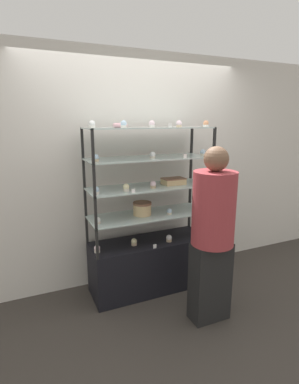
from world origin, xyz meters
TOP-DOWN VIEW (x-y plane):
  - ground_plane at (0.00, 0.00)m, footprint 20.00×20.00m
  - back_wall at (0.00, 0.38)m, footprint 8.00×0.05m
  - display_base at (0.00, 0.00)m, footprint 1.30×0.47m
  - display_riser_lower at (0.00, 0.00)m, footprint 1.30×0.47m
  - display_riser_middle at (0.00, 0.00)m, footprint 1.30×0.47m
  - display_riser_upper at (0.00, 0.00)m, footprint 1.30×0.47m
  - display_riser_top at (0.00, 0.00)m, footprint 1.30×0.47m
  - layer_cake_centerpiece at (-0.08, 0.01)m, footprint 0.20×0.20m
  - sheet_cake_frosted at (0.28, -0.01)m, footprint 0.24×0.16m
  - cupcake_0 at (-0.60, -0.06)m, footprint 0.06×0.06m
  - cupcake_1 at (-0.20, -0.05)m, footprint 0.06×0.06m
  - cupcake_2 at (0.18, -0.11)m, footprint 0.06×0.06m
  - cupcake_3 at (0.60, -0.10)m, footprint 0.06×0.06m
  - price_tag_0 at (-0.03, -0.21)m, footprint 0.04×0.00m
  - cupcake_4 at (-0.58, -0.08)m, footprint 0.05×0.05m
  - cupcake_5 at (0.19, -0.10)m, footprint 0.05×0.05m
  - cupcake_6 at (0.60, -0.06)m, footprint 0.05×0.05m
  - price_tag_1 at (0.44, -0.21)m, footprint 0.04×0.00m
  - cupcake_7 at (-0.60, -0.11)m, footprint 0.06×0.06m
  - cupcake_8 at (-0.30, -0.11)m, footprint 0.06×0.06m
  - cupcake_9 at (0.00, -0.09)m, footprint 0.06×0.06m
  - cupcake_10 at (0.60, -0.07)m, footprint 0.06×0.06m
  - price_tag_2 at (-0.26, -0.21)m, footprint 0.04×0.00m
  - cupcake_11 at (-0.58, -0.08)m, footprint 0.06×0.06m
  - cupcake_12 at (-0.00, -0.08)m, footprint 0.06×0.06m
  - cupcake_13 at (0.61, -0.07)m, footprint 0.06×0.06m
  - price_tag_3 at (0.30, -0.21)m, footprint 0.04×0.00m
  - cupcake_14 at (-0.59, -0.04)m, footprint 0.06×0.06m
  - cupcake_15 at (-0.31, -0.10)m, footprint 0.06×0.06m
  - cupcake_16 at (0.00, -0.06)m, footprint 0.06×0.06m
  - cupcake_17 at (0.29, -0.08)m, footprint 0.06×0.06m
  - cupcake_18 at (0.59, -0.13)m, footprint 0.06×0.06m
  - price_tag_4 at (0.12, -0.21)m, footprint 0.04×0.00m
  - donut_glazed at (-0.29, 0.06)m, footprint 0.15×0.15m
  - customer_figure at (0.30, -0.72)m, footprint 0.38×0.38m

SIDE VIEW (x-z plane):
  - ground_plane at x=0.00m, z-range 0.00..0.00m
  - display_base at x=0.00m, z-range 0.00..0.57m
  - price_tag_0 at x=-0.03m, z-range 0.57..0.62m
  - cupcake_0 at x=-0.60m, z-range 0.57..0.65m
  - cupcake_1 at x=-0.20m, z-range 0.57..0.65m
  - cupcake_2 at x=0.18m, z-range 0.57..0.65m
  - cupcake_3 at x=0.60m, z-range 0.57..0.65m
  - display_riser_lower at x=0.00m, z-range 0.71..1.01m
  - customer_figure at x=0.30m, z-range 0.06..1.70m
  - price_tag_1 at x=0.44m, z-range 0.88..0.92m
  - cupcake_4 at x=-0.58m, z-range 0.88..0.94m
  - cupcake_5 at x=0.19m, z-range 0.88..0.94m
  - cupcake_6 at x=0.60m, z-range 0.88..0.94m
  - layer_cake_centerpiece at x=-0.08m, z-range 0.88..1.02m
  - display_riser_middle at x=0.00m, z-range 1.01..1.32m
  - price_tag_2 at x=-0.26m, z-range 1.18..1.23m
  - sheet_cake_frosted at x=0.28m, z-range 1.18..1.25m
  - cupcake_7 at x=-0.60m, z-range 1.18..1.26m
  - cupcake_8 at x=-0.30m, z-range 1.18..1.26m
  - cupcake_9 at x=0.00m, z-range 1.18..1.26m
  - cupcake_10 at x=0.60m, z-range 1.18..1.26m
  - back_wall at x=0.00m, z-range 0.00..2.60m
  - display_riser_upper at x=0.00m, z-range 1.32..1.62m
  - price_tag_3 at x=0.30m, z-range 1.49..1.53m
  - cupcake_11 at x=-0.58m, z-range 1.48..1.55m
  - cupcake_12 at x=0.00m, z-range 1.48..1.55m
  - cupcake_13 at x=0.61m, z-range 1.48..1.55m
  - display_riser_top at x=0.00m, z-range 1.62..1.93m
  - donut_glazed at x=-0.29m, z-range 1.79..1.83m
  - price_tag_4 at x=0.12m, z-range 1.79..1.84m
  - cupcake_14 at x=-0.59m, z-range 1.79..1.86m
  - cupcake_15 at x=-0.31m, z-range 1.79..1.86m
  - cupcake_16 at x=0.00m, z-range 1.79..1.86m
  - cupcake_17 at x=0.29m, z-range 1.79..1.86m
  - cupcake_18 at x=0.59m, z-range 1.79..1.86m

